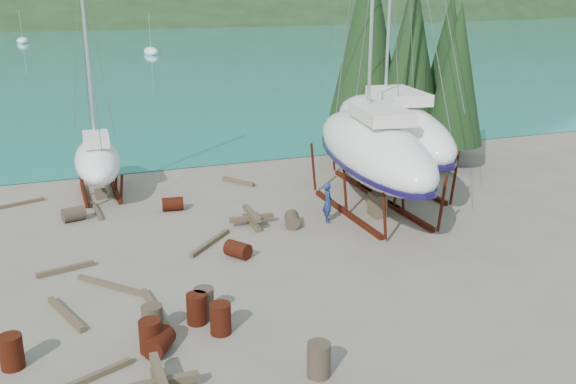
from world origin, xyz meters
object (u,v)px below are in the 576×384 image
object	(u,v)px
large_sailboat_near	(373,148)
small_sailboat_shore	(97,160)
worker	(328,202)
large_sailboat_far	(390,128)

from	to	relation	value
large_sailboat_near	small_sailboat_shore	distance (m)	12.36
large_sailboat_near	worker	size ratio (longest dim) A/B	10.55
large_sailboat_far	small_sailboat_shore	bearing A→B (deg)	170.76
large_sailboat_near	large_sailboat_far	distance (m)	3.55
large_sailboat_far	worker	bearing A→B (deg)	-137.96
small_sailboat_shore	large_sailboat_far	bearing A→B (deg)	-13.67
large_sailboat_near	worker	bearing A→B (deg)	-159.82
large_sailboat_near	small_sailboat_shore	size ratio (longest dim) A/B	1.72
small_sailboat_shore	worker	world-z (taller)	small_sailboat_shore
large_sailboat_far	worker	distance (m)	5.85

